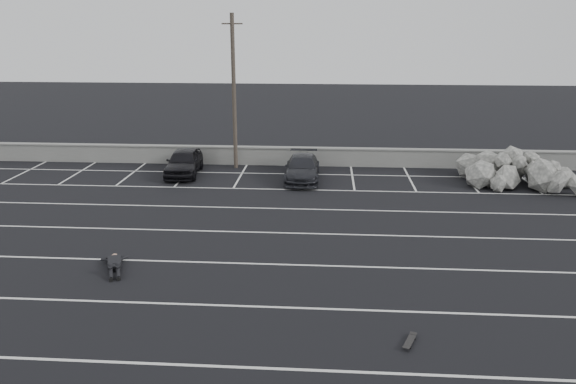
# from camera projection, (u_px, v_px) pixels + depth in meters

# --- Properties ---
(ground) EXTENTS (120.00, 120.00, 0.00)m
(ground) POSITION_uv_depth(u_px,v_px,m) (248.00, 264.00, 19.11)
(ground) COLOR black
(ground) RESTS_ON ground
(seawall) EXTENTS (50.00, 0.45, 1.06)m
(seawall) POSITION_uv_depth(u_px,v_px,m) (281.00, 156.00, 32.33)
(seawall) COLOR gray
(seawall) RESTS_ON ground
(stall_lines) EXTENTS (36.00, 20.05, 0.01)m
(stall_lines) POSITION_uv_depth(u_px,v_px,m) (261.00, 220.00, 23.33)
(stall_lines) COLOR silver
(stall_lines) RESTS_ON ground
(car_left) EXTENTS (1.92, 4.22, 1.41)m
(car_left) POSITION_uv_depth(u_px,v_px,m) (184.00, 162.00, 30.23)
(car_left) COLOR black
(car_left) RESTS_ON ground
(car_right) EXTENTS (1.79, 4.33, 1.25)m
(car_right) POSITION_uv_depth(u_px,v_px,m) (302.00, 168.00, 29.22)
(car_right) COLOR black
(car_right) RESTS_ON ground
(utility_pole) EXTENTS (1.12, 0.22, 8.41)m
(utility_pole) POSITION_uv_depth(u_px,v_px,m) (234.00, 92.00, 30.67)
(utility_pole) COLOR #4C4238
(utility_pole) RESTS_ON ground
(trash_bin) EXTENTS (0.72, 0.72, 0.93)m
(trash_bin) POSITION_uv_depth(u_px,v_px,m) (466.00, 165.00, 30.50)
(trash_bin) COLOR #262629
(trash_bin) RESTS_ON ground
(riprap_pile) EXTENTS (5.82, 4.48, 1.56)m
(riprap_pile) POSITION_uv_depth(u_px,v_px,m) (514.00, 174.00, 28.21)
(riprap_pile) COLOR #A7A59D
(riprap_pile) RESTS_ON ground
(person) EXTENTS (2.50, 3.00, 0.48)m
(person) POSITION_uv_depth(u_px,v_px,m) (114.00, 259.00, 18.87)
(person) COLOR black
(person) RESTS_ON ground
(skateboard) EXTENTS (0.43, 0.72, 0.08)m
(skateboard) POSITION_uv_depth(u_px,v_px,m) (410.00, 341.00, 14.31)
(skateboard) COLOR black
(skateboard) RESTS_ON ground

